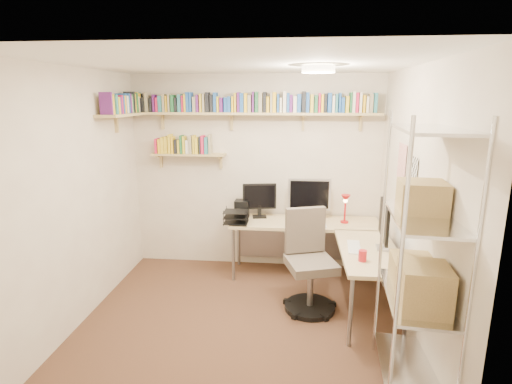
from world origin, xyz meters
TOP-DOWN VIEW (x-y plane):
  - ground at (0.00, 0.00)m, footprint 3.20×3.20m
  - room_shell at (0.00, 0.00)m, footprint 3.24×3.04m
  - wall_shelves at (-0.42, 1.30)m, footprint 3.12×1.09m
  - corner_desk at (0.69, 0.95)m, footprint 1.90×1.81m
  - office_chair at (0.68, 0.38)m, footprint 0.59×0.60m
  - wire_rack at (1.42, -0.79)m, footprint 0.53×0.95m

SIDE VIEW (x-z plane):
  - ground at x=0.00m, z-range 0.00..0.00m
  - office_chair at x=0.68m, z-range -0.08..0.99m
  - corner_desk at x=0.69m, z-range 0.09..1.32m
  - wire_rack at x=1.42m, z-range 0.03..2.15m
  - room_shell at x=0.00m, z-range 0.29..2.81m
  - wall_shelves at x=-0.42m, z-range 1.63..2.43m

